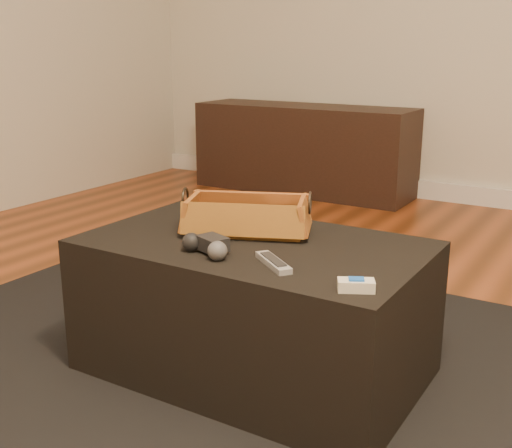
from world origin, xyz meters
The scene contains 11 objects.
floor centered at (0.00, 0.00, -0.01)m, with size 5.00×5.50×0.01m, color brown.
baseboard centered at (0.00, 2.73, 0.06)m, with size 5.00×0.04×0.12m, color white.
media_cabinet centered at (-1.17, 2.51, 0.30)m, with size 1.51×0.45×0.59m, color black.
area_rug centered at (-0.11, 0.08, 0.01)m, with size 2.60×2.00×0.01m, color black.
ottoman centered at (-0.11, 0.13, 0.22)m, with size 1.00×0.60×0.42m, color black.
tv_remote centered at (-0.18, 0.17, 0.46)m, with size 0.20×0.05×0.02m, color black.
cloth_bundle centered at (-0.09, 0.26, 0.47)m, with size 0.11×0.07×0.06m, color tan.
wicker_basket centered at (-0.17, 0.19, 0.48)m, with size 0.43×0.33×0.14m.
game_controller centered at (-0.15, -0.05, 0.46)m, with size 0.17×0.12×0.05m.
silver_remote centered at (0.05, -0.03, 0.44)m, with size 0.15×0.13×0.02m.
cream_gadget centered at (0.31, -0.08, 0.45)m, with size 0.10×0.08×0.03m.
Camera 1 is at (0.85, -1.42, 0.99)m, focal length 45.00 mm.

